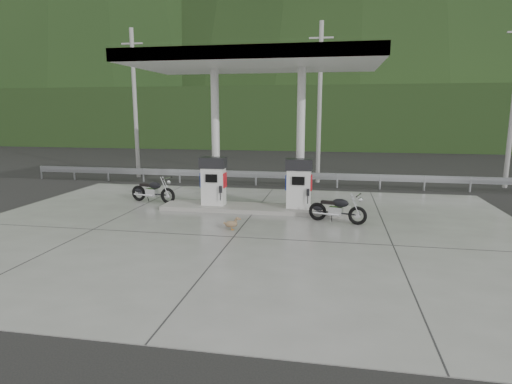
% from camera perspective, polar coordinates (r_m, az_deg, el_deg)
% --- Properties ---
extents(ground, '(160.00, 160.00, 0.00)m').
position_cam_1_polar(ground, '(13.56, -2.02, -4.89)').
color(ground, black).
rests_on(ground, ground).
extents(forecourt_apron, '(18.00, 14.00, 0.02)m').
position_cam_1_polar(forecourt_apron, '(13.55, -2.02, -4.85)').
color(forecourt_apron, slate).
rests_on(forecourt_apron, ground).
extents(pump_island, '(7.00, 1.40, 0.15)m').
position_cam_1_polar(pump_island, '(15.91, -0.08, -2.18)').
color(pump_island, gray).
rests_on(pump_island, forecourt_apron).
extents(gas_pump_left, '(0.95, 0.55, 1.80)m').
position_cam_1_polar(gas_pump_left, '(16.09, -5.70, 1.45)').
color(gas_pump_left, silver).
rests_on(gas_pump_left, pump_island).
extents(gas_pump_right, '(0.95, 0.55, 1.80)m').
position_cam_1_polar(gas_pump_right, '(15.51, 5.74, 1.10)').
color(gas_pump_right, silver).
rests_on(gas_pump_right, pump_island).
extents(canopy_column_left, '(0.30, 0.30, 5.00)m').
position_cam_1_polar(canopy_column_left, '(16.29, -5.41, 7.23)').
color(canopy_column_left, silver).
rests_on(canopy_column_left, pump_island).
extents(canopy_column_right, '(0.30, 0.30, 5.00)m').
position_cam_1_polar(canopy_column_right, '(15.73, 5.97, 7.10)').
color(canopy_column_right, silver).
rests_on(canopy_column_right, pump_island).
extents(canopy_roof, '(8.50, 5.00, 0.40)m').
position_cam_1_polar(canopy_roof, '(15.60, -0.09, 17.06)').
color(canopy_roof, white).
rests_on(canopy_roof, canopy_column_left).
extents(guardrail, '(26.00, 0.16, 1.42)m').
position_cam_1_polar(guardrail, '(21.14, 2.64, 2.72)').
color(guardrail, '#93969B').
rests_on(guardrail, ground).
extents(road, '(60.00, 7.00, 0.01)m').
position_cam_1_polar(road, '(24.68, 3.74, 2.20)').
color(road, black).
rests_on(road, ground).
extents(utility_pole_a, '(0.22, 0.22, 8.00)m').
position_cam_1_polar(utility_pole_a, '(24.75, -15.83, 11.13)').
color(utility_pole_a, gray).
rests_on(utility_pole_a, ground).
extents(utility_pole_b, '(0.22, 0.22, 8.00)m').
position_cam_1_polar(utility_pole_b, '(22.27, 8.47, 11.51)').
color(utility_pole_b, gray).
rests_on(utility_pole_b, ground).
extents(tree_band, '(80.00, 6.00, 6.00)m').
position_cam_1_polar(tree_band, '(42.85, 6.75, 9.76)').
color(tree_band, black).
rests_on(tree_band, ground).
extents(forested_hills, '(100.00, 40.00, 140.00)m').
position_cam_1_polar(forested_hills, '(72.89, 8.28, 7.72)').
color(forested_hills, black).
rests_on(forested_hills, ground).
extents(motorcycle_left, '(2.02, 1.01, 0.91)m').
position_cam_1_polar(motorcycle_left, '(17.76, -13.59, 0.13)').
color(motorcycle_left, black).
rests_on(motorcycle_left, forecourt_apron).
extents(motorcycle_right, '(1.92, 1.04, 0.87)m').
position_cam_1_polar(motorcycle_right, '(14.37, 10.79, -2.31)').
color(motorcycle_right, black).
rests_on(motorcycle_right, forecourt_apron).
extents(duck, '(0.50, 0.24, 0.35)m').
position_cam_1_polar(duck, '(13.31, -3.34, -4.32)').
color(duck, brown).
rests_on(duck, forecourt_apron).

